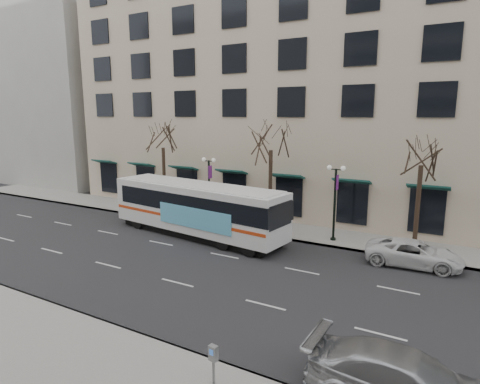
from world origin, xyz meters
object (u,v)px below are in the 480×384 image
Objects in this scene: tree_far_mid at (271,137)px; tree_far_right at (422,149)px; lamp_post_right at (335,200)px; silver_car at (407,383)px; pay_station at (213,356)px; white_pickup at (414,253)px; city_bus at (197,208)px; lamp_post_left at (209,187)px; tree_far_left at (163,136)px.

tree_far_mid is 1.06× the size of tree_far_right.
silver_car is at bearing -66.05° from lamp_post_right.
lamp_post_right reaches higher than pay_station.
lamp_post_right is 16.49m from pay_station.
tree_far_mid reaches higher than white_pickup.
lamp_post_left is at bearing 116.91° from city_bus.
tree_far_left is 26.78m from silver_car.
silver_car is 1.13× the size of white_pickup.
tree_far_mid is 1.64× the size of lamp_post_right.
tree_far_right is 1.55× the size of white_pickup.
tree_far_left reaches higher than white_pickup.
tree_far_left is 10.00m from tree_far_mid.
tree_far_right is at bearing 0.00° from tree_far_left.
white_pickup is 14.96m from pay_station.
lamp_post_right is at bearing 101.75° from pay_station.
pay_station is (-3.98, -16.95, -5.32)m from tree_far_right.
tree_far_left is 1.42× the size of silver_car.
silver_car is (1.40, -15.00, -5.57)m from tree_far_right.
tree_far_mid is at bearing 6.85° from lamp_post_left.
tree_far_right reaches higher than pay_station.
lamp_post_right is (15.01, -0.60, -3.75)m from tree_far_left.
tree_far_left is 1.03× the size of tree_far_right.
tree_far_left is at bearing 180.00° from tree_far_right.
lamp_post_left is at bearing 79.31° from white_pickup.
silver_car is 12.46m from white_pickup.
lamp_post_left is 15.51m from white_pickup.
tree_far_left is 1.60× the size of lamp_post_right.
lamp_post_right is 6.02m from white_pickup.
tree_far_left is 1.60× the size of white_pickup.
pay_station is at bearing 160.46° from white_pickup.
lamp_post_left is 10.00m from lamp_post_right.
pay_station is (9.84, -13.07, -0.95)m from city_bus.
lamp_post_right is at bearing 25.28° from silver_car.
tree_far_left is 21.25m from white_pickup.
lamp_post_left reaches higher than silver_car.
tree_far_left is 0.59× the size of city_bus.
tree_far_right is (10.00, -0.00, -0.48)m from tree_far_mid.
city_bus is (1.18, -3.29, -0.90)m from lamp_post_left.
lamp_post_right is 0.89× the size of silver_car.
pay_station is (-4.21, -14.35, 0.37)m from white_pickup.
tree_far_left is 23.99m from pay_station.
white_pickup is at bearing -7.48° from lamp_post_left.
lamp_post_left and lamp_post_right have the same top height.
silver_car is at bearing -35.02° from tree_far_left.
lamp_post_right reaches higher than silver_car.
lamp_post_right is at bearing -6.83° from tree_far_mid.
lamp_post_left reaches higher than city_bus.
tree_far_mid is 6.40m from lamp_post_left.
pay_station is (6.02, -16.95, -5.81)m from tree_far_mid.
silver_car is (15.22, -11.11, -1.19)m from city_bus.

